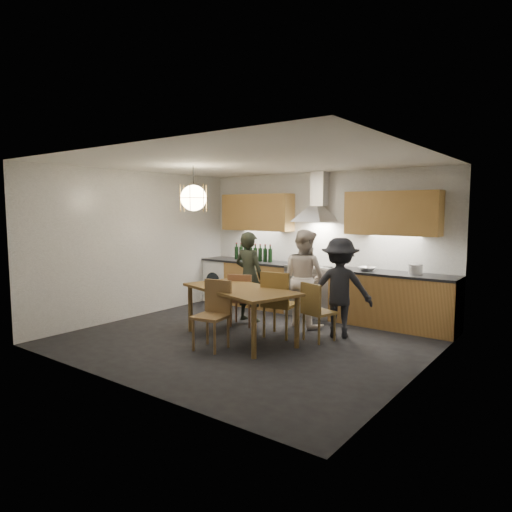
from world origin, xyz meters
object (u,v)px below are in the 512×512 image
Objects in this scene: chair_front at (214,309)px; mixing_bowl at (367,269)px; chair_back_left at (241,296)px; person_mid at (304,278)px; stock_pot at (416,270)px; person_right at (340,288)px; wine_bottles at (253,252)px; person_left at (249,277)px; dining_table at (240,294)px.

mixing_bowl reaches higher than chair_front.
chair_front reaches higher than chair_back_left.
person_mid reaches higher than stock_pot.
person_right reaches higher than mixing_bowl.
person_right is at bearing -23.10° from wine_bottles.
person_mid is at bearing 68.90° from chair_front.
chair_back_left is at bearing 108.56° from person_left.
dining_table is 1.30× the size of person_left.
person_left reaches higher than wine_bottles.
person_left is at bearing -93.89° from chair_back_left.
dining_table is at bearing 18.38° from person_right.
chair_front is 1.02× the size of wine_bottles.
person_left is 1.32m from wine_bottles.
stock_pot is (0.78, 0.08, 0.04)m from mixing_bowl.
dining_table is 1.33× the size of person_right.
chair_back_left is (-0.45, 0.59, -0.18)m from dining_table.
dining_table is 2.82m from stock_pot.
wine_bottles is (-2.43, 0.06, 0.14)m from mixing_bowl.
person_right reaches higher than wine_bottles.
person_left is 1.69m from person_right.
chair_back_left is 1.08m from person_mid.
person_mid is 7.54× the size of stock_pot.
person_right is at bearing -126.74° from stock_pot.
person_mid is at bearing -137.15° from mixing_bowl.
wine_bottles is (-1.65, 0.78, 0.27)m from person_mid.
chair_back_left is at bearing -59.55° from wine_bottles.
person_left reaches higher than chair_back_left.
person_mid is at bearing 90.42° from dining_table.
chair_front is 1.85m from person_mid.
dining_table is at bearing 77.53° from chair_front.
person_left is 5.54× the size of mixing_bowl.
dining_table is 1.13m from person_left.
dining_table is 7.18× the size of mixing_bowl.
wine_bottles is at bearing -13.08° from person_mid.
person_left is (-0.55, 1.51, 0.23)m from chair_front.
person_left is at bearing -156.22° from stock_pot.
chair_front is (-0.03, -0.54, -0.14)m from dining_table.
person_mid is at bearing -41.67° from person_right.
mixing_bowl is at bearing -160.98° from chair_back_left.
wine_bottles is (-3.21, -0.03, 0.10)m from stock_pot.
chair_front is 3.27m from stock_pot.
wine_bottles is at bearing 107.09° from chair_front.
person_right is at bearing 44.25° from chair_front.
person_right is 5.39× the size of mixing_bowl.
person_left is 1.03× the size of person_right.
wine_bottles reaches higher than chair_back_left.
mixing_bowl is (1.16, 2.52, 0.39)m from chair_front.
person_right reaches higher than stock_pot.
person_right is (1.57, 0.41, 0.25)m from chair_back_left.
wine_bottles is at bearing -81.82° from chair_back_left.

